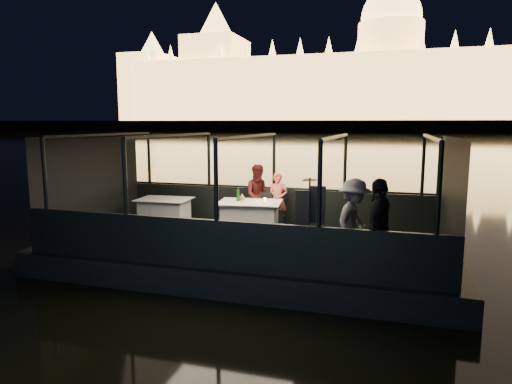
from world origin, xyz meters
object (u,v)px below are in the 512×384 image
(chair_port_left, at_px, (263,210))
(person_woman_coral, at_px, (278,198))
(dining_table_central, at_px, (250,218))
(passenger_dark, at_px, (379,228))
(coat_stand, at_px, (309,217))
(wine_bottle, at_px, (238,195))
(dining_table_aft, at_px, (165,211))
(passenger_stripe, at_px, (354,220))
(chair_port_right, at_px, (274,210))
(person_man_maroon, at_px, (259,197))

(chair_port_left, xyz_separation_m, person_woman_coral, (0.33, 0.22, 0.30))
(dining_table_central, bearing_deg, passenger_dark, -37.25)
(dining_table_central, relative_size, person_woman_coral, 1.06)
(coat_stand, height_order, wine_bottle, coat_stand)
(dining_table_aft, bearing_deg, passenger_stripe, -21.75)
(chair_port_right, bearing_deg, dining_table_central, -124.12)
(dining_table_aft, relative_size, person_man_maroon, 0.84)
(coat_stand, xyz_separation_m, passenger_dark, (1.23, -0.29, -0.05))
(chair_port_left, relative_size, wine_bottle, 2.67)
(dining_table_central, height_order, coat_stand, coat_stand)
(dining_table_aft, xyz_separation_m, coat_stand, (4.08, -2.16, 0.51))
(wine_bottle, bearing_deg, dining_table_central, 2.70)
(chair_port_left, relative_size, passenger_dark, 0.51)
(chair_port_right, height_order, wine_bottle, wine_bottle)
(coat_stand, distance_m, person_woman_coral, 3.12)
(chair_port_right, distance_m, person_man_maroon, 0.51)
(coat_stand, distance_m, passenger_dark, 1.26)
(person_woman_coral, height_order, wine_bottle, person_woman_coral)
(person_man_maroon, bearing_deg, dining_table_aft, 173.34)
(dining_table_central, xyz_separation_m, chair_port_left, (0.13, 0.64, 0.06))
(chair_port_left, bearing_deg, coat_stand, -43.46)
(chair_port_right, xyz_separation_m, passenger_dark, (2.60, -3.02, 0.40))
(passenger_stripe, bearing_deg, passenger_dark, -122.79)
(chair_port_right, relative_size, person_woman_coral, 0.72)
(dining_table_central, xyz_separation_m, wine_bottle, (-0.29, -0.01, 0.53))
(coat_stand, bearing_deg, dining_table_aft, 152.08)
(dining_table_aft, bearing_deg, dining_table_central, -4.50)
(chair_port_left, distance_m, passenger_stripe, 3.40)
(dining_table_central, xyz_separation_m, coat_stand, (1.75, -1.98, 0.51))
(dining_table_aft, height_order, wine_bottle, wine_bottle)
(chair_port_right, bearing_deg, passenger_stripe, -56.65)
(passenger_stripe, relative_size, passenger_dark, 0.95)
(passenger_stripe, bearing_deg, coat_stand, 121.91)
(passenger_stripe, bearing_deg, chair_port_left, 60.61)
(dining_table_central, xyz_separation_m, passenger_dark, (2.98, -2.27, 0.47))
(wine_bottle, bearing_deg, coat_stand, -43.92)
(chair_port_left, height_order, person_woman_coral, person_woman_coral)
(dining_table_central, distance_m, passenger_dark, 3.78)
(chair_port_right, xyz_separation_m, wine_bottle, (-0.67, -0.76, 0.47))
(dining_table_central, height_order, chair_port_left, chair_port_left)
(chair_port_right, height_order, passenger_stripe, passenger_stripe)
(dining_table_aft, distance_m, passenger_dark, 5.86)
(coat_stand, bearing_deg, passenger_dark, -13.27)
(person_man_maroon, bearing_deg, chair_port_left, -76.69)
(dining_table_central, height_order, person_woman_coral, person_woman_coral)
(chair_port_right, distance_m, person_woman_coral, 0.33)
(dining_table_aft, distance_m, person_man_maroon, 2.42)
(person_man_maroon, relative_size, passenger_stripe, 0.97)
(dining_table_central, bearing_deg, coat_stand, -48.45)
(passenger_stripe, bearing_deg, wine_bottle, 73.86)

